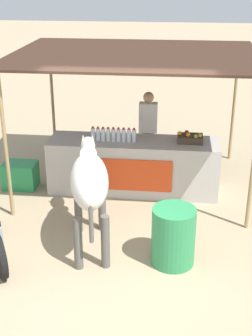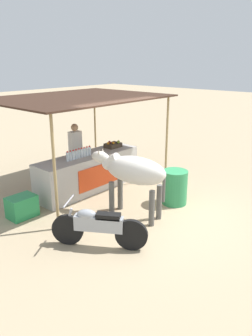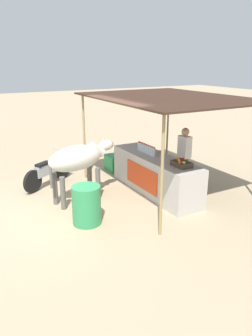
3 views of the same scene
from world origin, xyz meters
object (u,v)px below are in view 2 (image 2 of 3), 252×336
cooler_box (22,207)px  cow (133,172)px  stall_counter (89,172)px  water_barrel (175,187)px  motorcycle_parked (98,226)px  vendor_behind_counter (76,152)px  fruit_crate (113,145)px

cooler_box → cow: 2.56m
stall_counter → cooler_box: bearing=-177.3°
stall_counter → water_barrel: 2.33m
water_barrel → cow: bearing=165.3°
motorcycle_parked → vendor_behind_counter: bearing=55.9°
fruit_crate → cow: bearing=-126.3°
cooler_box → water_barrel: water_barrel is taller
cooler_box → motorcycle_parked: 2.16m
water_barrel → motorcycle_parked: 2.57m
vendor_behind_counter → motorcycle_parked: bearing=-124.1°
stall_counter → cow: size_ratio=1.62×
vendor_behind_counter → cooler_box: vendor_behind_counter is taller
vendor_behind_counter → cooler_box: (-2.28, -0.85, -0.61)m
fruit_crate → cow: cow is taller
vendor_behind_counter → water_barrel: vendor_behind_counter is taller
water_barrel → stall_counter: bearing=108.8°
vendor_behind_counter → water_barrel: size_ratio=2.00×
fruit_crate → motorcycle_parked: (-2.80, -2.28, -0.60)m
cooler_box → motorcycle_parked: size_ratio=0.38×
cooler_box → cow: cow is taller
water_barrel → cooler_box: bearing=143.4°
stall_counter → vendor_behind_counter: size_ratio=1.82×
stall_counter → vendor_behind_counter: vendor_behind_counter is taller
fruit_crate → water_barrel: (-0.23, -2.25, -0.62)m
stall_counter → cow: 2.02m
water_barrel → motorcycle_parked: size_ratio=0.53×
fruit_crate → cow: 2.40m
cooler_box → motorcycle_parked: motorcycle_parked is taller
stall_counter → motorcycle_parked: bearing=-129.2°
vendor_behind_counter → motorcycle_parked: (-2.02, -2.98, -0.42)m
fruit_crate → vendor_behind_counter: (-0.78, 0.71, -0.18)m
fruit_crate → vendor_behind_counter: 1.07m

